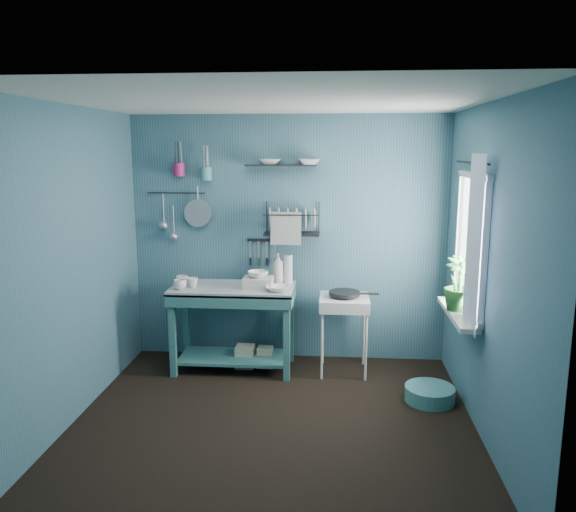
# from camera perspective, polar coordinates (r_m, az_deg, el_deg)

# --- Properties ---
(floor) EXTENTS (3.20, 3.20, 0.00)m
(floor) POSITION_cam_1_polar(r_m,az_deg,el_deg) (4.69, -1.53, -16.54)
(floor) COLOR black
(floor) RESTS_ON ground
(ceiling) EXTENTS (3.20, 3.20, 0.00)m
(ceiling) POSITION_cam_1_polar(r_m,az_deg,el_deg) (4.19, -1.71, 15.52)
(ceiling) COLOR silver
(ceiling) RESTS_ON ground
(wall_back) EXTENTS (3.20, 0.00, 3.20)m
(wall_back) POSITION_cam_1_polar(r_m,az_deg,el_deg) (5.74, 0.04, 1.71)
(wall_back) COLOR #355E6E
(wall_back) RESTS_ON ground
(wall_front) EXTENTS (3.20, 0.00, 3.20)m
(wall_front) POSITION_cam_1_polar(r_m,az_deg,el_deg) (2.83, -5.01, -7.87)
(wall_front) COLOR #355E6E
(wall_front) RESTS_ON ground
(wall_left) EXTENTS (0.00, 3.00, 3.00)m
(wall_left) POSITION_cam_1_polar(r_m,az_deg,el_deg) (4.72, -21.32, -1.01)
(wall_left) COLOR #355E6E
(wall_left) RESTS_ON ground
(wall_right) EXTENTS (0.00, 3.00, 3.00)m
(wall_right) POSITION_cam_1_polar(r_m,az_deg,el_deg) (4.39, 19.63, -1.74)
(wall_right) COLOR #355E6E
(wall_right) RESTS_ON ground
(work_counter) EXTENTS (1.21, 0.64, 0.84)m
(work_counter) POSITION_cam_1_polar(r_m,az_deg,el_deg) (5.60, -5.53, -7.29)
(work_counter) COLOR #346D6D
(work_counter) RESTS_ON floor
(mug_left) EXTENTS (0.12, 0.12, 0.10)m
(mug_left) POSITION_cam_1_polar(r_m,az_deg,el_deg) (5.43, -10.92, -2.86)
(mug_left) COLOR silver
(mug_left) RESTS_ON work_counter
(mug_mid) EXTENTS (0.14, 0.14, 0.09)m
(mug_mid) POSITION_cam_1_polar(r_m,az_deg,el_deg) (5.50, -9.64, -2.67)
(mug_mid) COLOR silver
(mug_mid) RESTS_ON work_counter
(mug_right) EXTENTS (0.17, 0.17, 0.10)m
(mug_right) POSITION_cam_1_polar(r_m,az_deg,el_deg) (5.59, -10.68, -2.47)
(mug_right) COLOR silver
(mug_right) RESTS_ON work_counter
(wash_tub) EXTENTS (0.28, 0.22, 0.10)m
(wash_tub) POSITION_cam_1_polar(r_m,az_deg,el_deg) (5.42, -3.05, -2.70)
(wash_tub) COLOR beige
(wash_tub) RESTS_ON work_counter
(tub_bowl) EXTENTS (0.20, 0.19, 0.06)m
(tub_bowl) POSITION_cam_1_polar(r_m,az_deg,el_deg) (5.40, -3.06, -1.87)
(tub_bowl) COLOR silver
(tub_bowl) RESTS_ON wash_tub
(soap_bottle) EXTENTS (0.12, 0.12, 0.30)m
(soap_bottle) POSITION_cam_1_polar(r_m,az_deg,el_deg) (5.59, -1.03, -1.22)
(soap_bottle) COLOR beige
(soap_bottle) RESTS_ON work_counter
(water_bottle) EXTENTS (0.09, 0.09, 0.28)m
(water_bottle) POSITION_cam_1_polar(r_m,az_deg,el_deg) (5.60, 0.01, -1.29)
(water_bottle) COLOR silver
(water_bottle) RESTS_ON work_counter
(counter_bowl) EXTENTS (0.22, 0.22, 0.05)m
(counter_bowl) POSITION_cam_1_polar(r_m,az_deg,el_deg) (5.27, -1.09, -3.32)
(counter_bowl) COLOR silver
(counter_bowl) RESTS_ON work_counter
(hotplate_stand) EXTENTS (0.49, 0.49, 0.76)m
(hotplate_stand) POSITION_cam_1_polar(r_m,az_deg,el_deg) (5.55, 5.67, -7.94)
(hotplate_stand) COLOR silver
(hotplate_stand) RESTS_ON floor
(frying_pan) EXTENTS (0.30, 0.30, 0.03)m
(frying_pan) POSITION_cam_1_polar(r_m,az_deg,el_deg) (5.43, 5.75, -3.78)
(frying_pan) COLOR black
(frying_pan) RESTS_ON hotplate_stand
(knife_strip) EXTENTS (0.32, 0.03, 0.03)m
(knife_strip) POSITION_cam_1_polar(r_m,az_deg,el_deg) (5.73, -2.58, 1.60)
(knife_strip) COLOR black
(knife_strip) RESTS_ON wall_back
(dish_rack) EXTENTS (0.56, 0.27, 0.32)m
(dish_rack) POSITION_cam_1_polar(r_m,az_deg,el_deg) (5.57, 0.41, 3.81)
(dish_rack) COLOR black
(dish_rack) RESTS_ON wall_back
(upper_shelf) EXTENTS (0.71, 0.23, 0.01)m
(upper_shelf) POSITION_cam_1_polar(r_m,az_deg,el_deg) (5.57, -0.79, 9.19)
(upper_shelf) COLOR black
(upper_shelf) RESTS_ON wall_back
(shelf_bowl_left) EXTENTS (0.22, 0.22, 0.05)m
(shelf_bowl_left) POSITION_cam_1_polar(r_m,az_deg,el_deg) (5.58, -1.83, 9.28)
(shelf_bowl_left) COLOR silver
(shelf_bowl_left) RESTS_ON upper_shelf
(shelf_bowl_right) EXTENTS (0.23, 0.23, 0.05)m
(shelf_bowl_right) POSITION_cam_1_polar(r_m,az_deg,el_deg) (5.55, 2.15, 9.63)
(shelf_bowl_right) COLOR silver
(shelf_bowl_right) RESTS_ON upper_shelf
(utensil_cup_magenta) EXTENTS (0.11, 0.11, 0.13)m
(utensil_cup_magenta) POSITION_cam_1_polar(r_m,az_deg,el_deg) (5.78, -11.02, 8.62)
(utensil_cup_magenta) COLOR #A81F5F
(utensil_cup_magenta) RESTS_ON wall_back
(utensil_cup_teal) EXTENTS (0.11, 0.11, 0.13)m
(utensil_cup_teal) POSITION_cam_1_polar(r_m,az_deg,el_deg) (5.72, -8.30, 8.28)
(utensil_cup_teal) COLOR teal
(utensil_cup_teal) RESTS_ON wall_back
(colander) EXTENTS (0.28, 0.03, 0.28)m
(colander) POSITION_cam_1_polar(r_m,az_deg,el_deg) (5.80, -9.14, 4.32)
(colander) COLOR #AEB1B6
(colander) RESTS_ON wall_back
(ladle_outer) EXTENTS (0.01, 0.01, 0.30)m
(ladle_outer) POSITION_cam_1_polar(r_m,az_deg,el_deg) (5.90, -12.55, 4.73)
(ladle_outer) COLOR #AEB1B6
(ladle_outer) RESTS_ON wall_back
(ladle_inner) EXTENTS (0.01, 0.01, 0.30)m
(ladle_inner) POSITION_cam_1_polar(r_m,az_deg,el_deg) (5.88, -11.56, 3.62)
(ladle_inner) COLOR #AEB1B6
(ladle_inner) RESTS_ON wall_back
(hook_rail) EXTENTS (0.60, 0.01, 0.01)m
(hook_rail) POSITION_cam_1_polar(r_m,az_deg,el_deg) (5.86, -11.31, 6.30)
(hook_rail) COLOR black
(hook_rail) RESTS_ON wall_back
(window_glass) EXTENTS (0.00, 1.10, 1.10)m
(window_glass) POSITION_cam_1_polar(r_m,az_deg,el_deg) (4.79, 18.22, 1.17)
(window_glass) COLOR white
(window_glass) RESTS_ON wall_right
(windowsill) EXTENTS (0.16, 0.95, 0.04)m
(windowsill) POSITION_cam_1_polar(r_m,az_deg,el_deg) (4.90, 16.84, -5.63)
(windowsill) COLOR silver
(windowsill) RESTS_ON wall_right
(curtain) EXTENTS (0.00, 1.35, 1.35)m
(curtain) POSITION_cam_1_polar(r_m,az_deg,el_deg) (4.48, 18.32, 1.18)
(curtain) COLOR white
(curtain) RESTS_ON wall_right
(curtain_rod) EXTENTS (0.02, 1.05, 0.02)m
(curtain_rod) POSITION_cam_1_polar(r_m,az_deg,el_deg) (4.72, 18.14, 8.99)
(curtain_rod) COLOR black
(curtain_rod) RESTS_ON wall_right
(potted_plant) EXTENTS (0.33, 0.33, 0.45)m
(potted_plant) POSITION_cam_1_polar(r_m,az_deg,el_deg) (4.88, 16.96, -2.71)
(potted_plant) COLOR #276329
(potted_plant) RESTS_ON windowsill
(storage_tin_large) EXTENTS (0.18, 0.18, 0.22)m
(storage_tin_large) POSITION_cam_1_polar(r_m,az_deg,el_deg) (5.74, -4.39, -10.13)
(storage_tin_large) COLOR tan
(storage_tin_large) RESTS_ON floor
(storage_tin_small) EXTENTS (0.15, 0.15, 0.20)m
(storage_tin_small) POSITION_cam_1_polar(r_m,az_deg,el_deg) (5.74, -2.34, -10.20)
(storage_tin_small) COLOR tan
(storage_tin_small) RESTS_ON floor
(floor_basin) EXTENTS (0.43, 0.43, 0.13)m
(floor_basin) POSITION_cam_1_polar(r_m,az_deg,el_deg) (5.16, 14.19, -13.43)
(floor_basin) COLOR teal
(floor_basin) RESTS_ON floor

